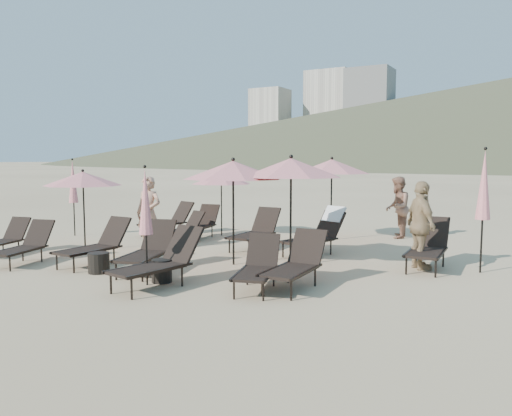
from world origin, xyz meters
The scene contains 28 objects.
ground centered at (0.00, 0.00, 0.00)m, with size 800.00×800.00×0.00m, color #D6BA8C.
hotel_skyline centered at (-93.62, 271.21, 24.18)m, with size 109.00×82.00×55.00m.
lounger_0 centered at (-5.57, -0.17, 0.41)m, with size 0.93×1.62×0.88m.
lounger_1 centered at (-4.14, -0.62, 0.44)m, with size 1.01×1.73×0.93m.
lounger_2 centered at (-2.65, 0.11, 0.47)m, with size 0.74×1.79×1.02m.
lounger_3 centered at (-1.15, 0.14, 0.48)m, with size 1.14×1.90×1.03m.
lounger_4 centered at (1.56, 0.04, 0.43)m, with size 1.07×1.72×0.93m.
lounger_5 centered at (2.13, 0.46, 0.47)m, with size 0.70×1.76×1.01m.
lounger_6 centered at (-4.08, 4.41, 0.47)m, with size 1.08×1.86×1.01m.
lounger_7 centered at (-2.97, 3.64, 0.39)m, with size 0.96×1.56×0.84m.
lounger_8 centered at (-2.85, 4.39, 0.45)m, with size 0.89×1.75×0.96m.
lounger_9 centered at (-0.49, 3.62, 0.49)m, with size 0.71×1.82×1.05m.
lounger_10 centered at (1.23, 3.73, 0.56)m, with size 1.21×1.98×1.16m.
lounger_11 centered at (3.94, 3.40, 0.49)m, with size 0.75×1.85×1.06m.
lounger_12 centered at (-0.10, -0.72, 0.50)m, with size 0.99×1.95×1.07m.
umbrella_open_0 centered at (-4.21, 1.19, 1.87)m, with size 1.96×1.96×2.11m.
umbrella_open_1 centered at (0.05, 1.63, 2.13)m, with size 2.24×2.24×2.41m.
umbrella_open_2 centered at (1.23, 2.13, 2.18)m, with size 2.29×2.29×2.47m.
umbrella_open_3 centered at (-2.57, 5.13, 1.77)m, with size 1.86×1.86×2.01m.
umbrella_open_4 centered at (0.72, 5.98, 2.16)m, with size 2.27×2.27×2.44m.
umbrella_closed_0 centered at (-0.39, -0.74, 1.57)m, with size 0.26×0.26×2.26m.
umbrella_closed_1 centered at (4.99, 3.47, 1.82)m, with size 0.31×0.31×2.62m.
umbrella_closed_2 centered at (-6.53, 2.85, 1.67)m, with size 0.28×0.28×2.40m.
side_table_0 centered at (-1.97, -0.46, 0.21)m, with size 0.44×0.44×0.42m, color black.
side_table_1 centered at (-0.30, -0.43, 0.22)m, with size 0.39×0.39×0.44m, color black.
beachgoer_a centered at (-2.91, 2.18, 0.96)m, with size 0.70×0.46×1.92m, color tan.
beachgoer_b centered at (2.32, 7.30, 0.93)m, with size 0.90×0.70×1.85m, color #9E6B51.
beachgoer_c centered at (3.81, 3.21, 0.95)m, with size 1.12×0.47×1.91m, color tan.
Camera 1 is at (5.92, -7.77, 2.36)m, focal length 35.00 mm.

